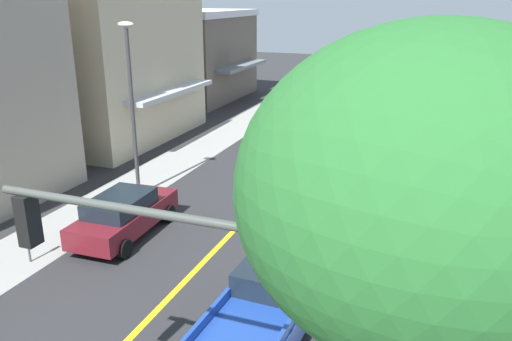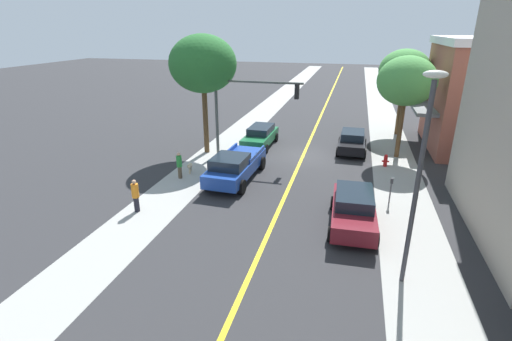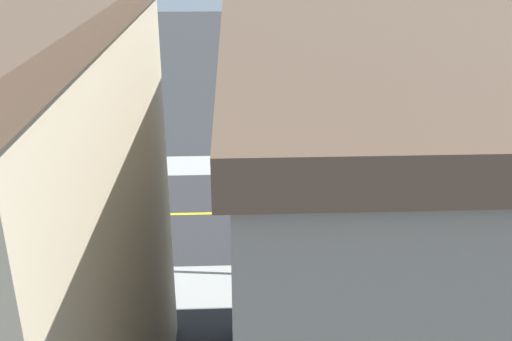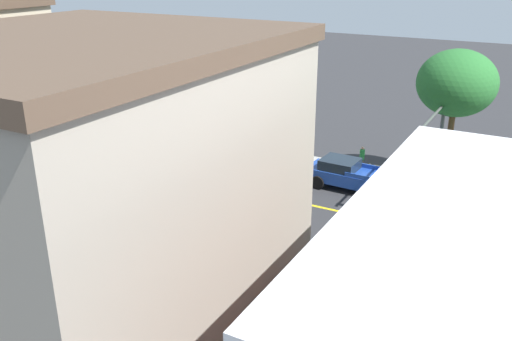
% 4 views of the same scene
% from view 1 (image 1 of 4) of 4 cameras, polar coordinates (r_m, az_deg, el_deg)
% --- Properties ---
extents(pale_office_building, '(12.85, 10.68, 11.20)m').
position_cam_1_polar(pale_office_building, '(32.83, -19.40, 13.42)').
color(pale_office_building, beige).
rests_on(pale_office_building, ground).
extents(corner_shop_building, '(10.65, 10.48, 7.02)m').
position_cam_1_polar(corner_shop_building, '(43.77, -8.09, 12.61)').
color(corner_shop_building, '#665B51').
rests_on(corner_shop_building, ground).
extents(street_tree_left_near, '(4.42, 4.42, 7.91)m').
position_cam_1_polar(street_tree_left_near, '(6.05, 18.80, -2.42)').
color(street_tree_left_near, brown).
rests_on(street_tree_left_near, ground).
extents(parking_meter, '(0.12, 0.18, 1.37)m').
position_cam_1_polar(parking_meter, '(17.89, -24.05, -6.66)').
color(parking_meter, '#4C4C51').
rests_on(parking_meter, ground).
extents(traffic_light_mast, '(5.83, 0.32, 5.58)m').
position_cam_1_polar(traffic_light_mast, '(7.99, -4.85, -14.07)').
color(traffic_light_mast, '#474C47').
rests_on(traffic_light_mast, ground).
extents(street_lamp, '(0.70, 0.36, 7.17)m').
position_cam_1_polar(street_lamp, '(21.55, -13.66, 8.29)').
color(street_lamp, '#38383D').
rests_on(street_lamp, ground).
extents(red_sedan_right_curb, '(2.01, 4.15, 1.44)m').
position_cam_1_polar(red_sedan_right_curb, '(33.68, 14.27, 5.63)').
color(red_sedan_right_curb, red).
rests_on(red_sedan_right_curb, ground).
extents(maroon_sedan_left_curb, '(2.14, 4.63, 1.56)m').
position_cam_1_polar(maroon_sedan_left_curb, '(18.73, -14.41, -4.71)').
color(maroon_sedan_left_curb, maroon).
rests_on(maroon_sedan_left_curb, ground).
extents(white_sedan_left_curb, '(2.09, 4.19, 1.53)m').
position_cam_1_polar(white_sedan_left_curb, '(36.51, 4.44, 7.21)').
color(white_sedan_left_curb, silver).
rests_on(white_sedan_left_curb, ground).
extents(gold_sedan_right_curb, '(2.08, 4.45, 1.52)m').
position_cam_1_polar(gold_sedan_right_curb, '(28.13, 12.97, 3.28)').
color(gold_sedan_right_curb, '#B29338').
rests_on(gold_sedan_right_curb, ground).
extents(blue_pickup_truck, '(2.42, 5.77, 1.69)m').
position_cam_1_polar(blue_pickup_truck, '(12.96, 1.08, -15.11)').
color(blue_pickup_truck, '#1E429E').
rests_on(blue_pickup_truck, ground).
extents(pedestrian_orange_shirt, '(0.34, 0.34, 1.63)m').
position_cam_1_polar(pedestrian_orange_shirt, '(16.76, 18.07, -7.79)').
color(pedestrian_orange_shirt, black).
rests_on(pedestrian_orange_shirt, ground).
extents(pedestrian_green_shirt, '(0.31, 0.31, 1.57)m').
position_cam_1_polar(pedestrian_green_shirt, '(12.93, 16.09, -16.24)').
color(pedestrian_green_shirt, brown).
rests_on(pedestrian_green_shirt, ground).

